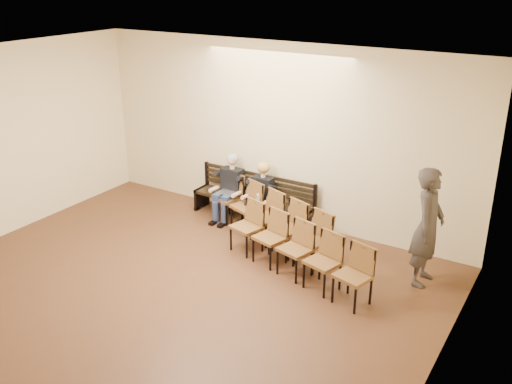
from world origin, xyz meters
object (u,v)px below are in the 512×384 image
(seated_woman, at_px, (260,198))
(laptop, at_px, (227,193))
(chair_row_back, at_px, (295,250))
(water_bottle, at_px, (258,205))
(bench, at_px, (253,210))
(chair_row_front, at_px, (267,217))
(bag, at_px, (267,219))
(seated_man, at_px, (230,188))
(passerby, at_px, (429,218))

(seated_woman, xyz_separation_m, laptop, (-0.68, -0.13, 0.01))
(chair_row_back, bearing_deg, water_bottle, 157.10)
(bench, height_order, water_bottle, water_bottle)
(water_bottle, distance_m, chair_row_front, 0.41)
(bag, distance_m, chair_row_back, 1.99)
(laptop, relative_size, water_bottle, 1.61)
(bench, relative_size, laptop, 7.25)
(seated_woman, xyz_separation_m, water_bottle, (0.13, -0.30, -0.01))
(bag, relative_size, chair_row_front, 0.14)
(seated_man, distance_m, passerby, 4.10)
(seated_woman, relative_size, chair_row_back, 0.41)
(bench, bearing_deg, seated_man, -165.37)
(bench, height_order, chair_row_back, chair_row_back)
(bag, xyz_separation_m, chair_row_front, (0.32, -0.59, 0.33))
(seated_man, height_order, laptop, seated_man)
(bench, height_order, bag, bench)
(bench, xyz_separation_m, water_bottle, (0.38, -0.42, 0.34))
(seated_man, distance_m, bag, 0.98)
(bag, relative_size, passerby, 0.18)
(bag, distance_m, passerby, 3.39)
(seated_man, xyz_separation_m, seated_woman, (0.71, 0.00, -0.07))
(seated_woman, distance_m, passerby, 3.41)
(bag, xyz_separation_m, chair_row_back, (1.35, -1.42, 0.31))
(bench, xyz_separation_m, seated_man, (-0.46, -0.12, 0.42))
(bench, distance_m, laptop, 0.61)
(passerby, height_order, chair_row_front, passerby)
(bench, relative_size, seated_man, 2.02)
(bag, bearing_deg, passerby, -9.49)
(bag, bearing_deg, seated_man, -176.22)
(chair_row_front, bearing_deg, seated_man, 175.24)
(seated_woman, height_order, chair_row_front, seated_woman)
(water_bottle, distance_m, passerby, 3.26)
(bench, bearing_deg, chair_row_back, -40.60)
(bench, distance_m, passerby, 3.74)
(seated_woman, xyz_separation_m, bag, (0.13, 0.06, -0.43))
(seated_man, relative_size, chair_row_back, 0.46)
(passerby, bearing_deg, laptop, 84.91)
(seated_woman, height_order, water_bottle, seated_woman)
(bag, bearing_deg, seated_woman, -156.71)
(passerby, bearing_deg, seated_man, 83.07)
(passerby, xyz_separation_m, chair_row_front, (-2.88, -0.05, -0.64))
(laptop, xyz_separation_m, chair_row_front, (1.13, -0.40, -0.10))
(seated_woman, bearing_deg, passerby, -8.19)
(chair_row_front, bearing_deg, laptop, -179.55)
(bench, bearing_deg, laptop, -149.29)
(seated_man, height_order, chair_row_front, seated_man)
(seated_man, height_order, chair_row_back, seated_man)
(chair_row_front, bearing_deg, bench, 157.02)
(laptop, distance_m, bag, 0.94)
(chair_row_front, height_order, chair_row_back, chair_row_front)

